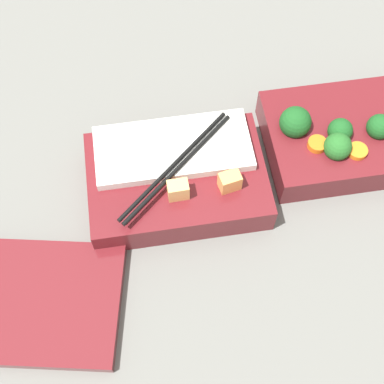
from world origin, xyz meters
name	(u,v)px	position (x,y,z in m)	size (l,w,h in m)	color
ground_plane	(254,171)	(0.00, 0.00, 0.00)	(3.00, 3.00, 0.00)	slate
bento_tray_vegetable	(350,136)	(-0.13, -0.02, 0.03)	(0.22, 0.15, 0.07)	maroon
bento_tray_rice	(177,177)	(0.10, 0.01, 0.03)	(0.22, 0.15, 0.07)	maroon
bento_lid	(27,301)	(0.29, 0.13, 0.01)	(0.21, 0.14, 0.02)	maroon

